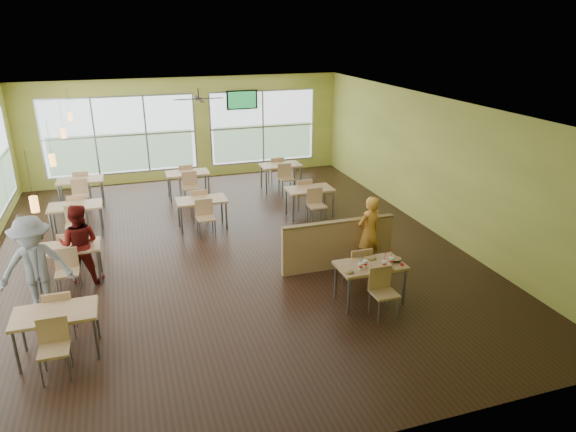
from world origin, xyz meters
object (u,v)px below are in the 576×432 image
object	(u,v)px
half_wall_divider	(338,244)
man_plaid	(369,232)
main_table	(370,270)
food_basket	(395,259)

from	to	relation	value
half_wall_divider	man_plaid	bearing A→B (deg)	-13.49
main_table	man_plaid	size ratio (longest dim) A/B	0.99
main_table	food_basket	world-z (taller)	main_table
half_wall_divider	man_plaid	distance (m)	0.68
man_plaid	food_basket	xyz separation A→B (m)	(-0.13, -1.32, 0.01)
main_table	half_wall_divider	world-z (taller)	half_wall_divider
food_basket	main_table	bearing A→B (deg)	177.93
food_basket	man_plaid	bearing A→B (deg)	84.41
half_wall_divider	man_plaid	size ratio (longest dim) A/B	1.56
half_wall_divider	man_plaid	xyz separation A→B (m)	(0.61, -0.15, 0.24)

